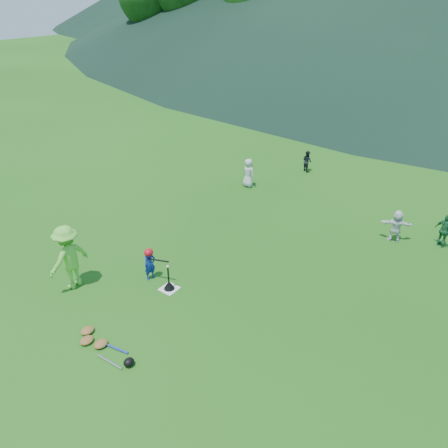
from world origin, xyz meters
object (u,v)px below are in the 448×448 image
at_px(home_plate, 169,289).
at_px(adult_coach, 69,257).
at_px(equipment_pile, 100,344).
at_px(batting_tee, 169,285).
at_px(fielder_c, 445,231).
at_px(fielder_a, 248,173).
at_px(batter_child, 150,264).
at_px(fielder_b, 307,161).
at_px(fielder_d, 396,226).

bearing_deg(home_plate, adult_coach, -147.29).
relative_size(home_plate, equipment_pile, 0.25).
height_order(home_plate, batting_tee, batting_tee).
bearing_deg(batting_tee, fielder_c, 51.15).
height_order(fielder_a, batting_tee, fielder_a).
distance_m(batter_child, batting_tee, 0.83).
distance_m(fielder_b, fielder_c, 7.06).
bearing_deg(fielder_c, home_plate, 74.90).
distance_m(batter_child, fielder_a, 7.01).
bearing_deg(fielder_a, batter_child, 109.82).
relative_size(batter_child, fielder_b, 1.01).
xyz_separation_m(fielder_b, fielder_d, (4.98, -3.68, 0.07)).
distance_m(batting_tee, equipment_pile, 2.51).
relative_size(adult_coach, batting_tee, 2.70).
bearing_deg(home_plate, equipment_pile, -85.77).
xyz_separation_m(adult_coach, equipment_pile, (2.40, -1.08, -0.85)).
xyz_separation_m(fielder_b, batting_tee, (0.91, -9.86, -0.33)).
xyz_separation_m(batter_child, fielder_d, (4.82, 6.11, 0.07)).
relative_size(fielder_b, fielder_d, 0.86).
relative_size(fielder_a, fielder_c, 1.05).
distance_m(batter_child, adult_coach, 2.13).
distance_m(home_plate, fielder_d, 7.42).
bearing_deg(batting_tee, fielder_a, 106.52).
bearing_deg(batting_tee, fielder_b, 95.29).
distance_m(batter_child, fielder_d, 7.79).
distance_m(fielder_b, fielder_d, 6.19).
height_order(fielder_b, fielder_c, fielder_c).
xyz_separation_m(fielder_d, batting_tee, (-4.07, -6.18, -0.40)).
height_order(batter_child, fielder_b, batter_child).
bearing_deg(equipment_pile, home_plate, 94.23).
distance_m(home_plate, batter_child, 0.88).
relative_size(fielder_c, fielder_d, 1.05).
height_order(batting_tee, equipment_pile, batting_tee).
bearing_deg(adult_coach, fielder_b, 171.73).
bearing_deg(fielder_b, batting_tee, 122.85).
xyz_separation_m(batter_child, equipment_pile, (0.94, -2.57, -0.40)).
xyz_separation_m(adult_coach, batting_tee, (2.21, 1.42, -0.79)).
xyz_separation_m(home_plate, fielder_c, (5.39, 6.69, 0.55)).
bearing_deg(equipment_pile, batter_child, 110.04).
height_order(batter_child, equipment_pile, batter_child).
distance_m(adult_coach, fielder_b, 11.37).
distance_m(fielder_a, fielder_d, 6.18).
bearing_deg(fielder_c, batting_tee, 74.90).
height_order(home_plate, fielder_c, fielder_c).
relative_size(fielder_b, fielder_c, 0.82).
bearing_deg(batter_child, fielder_a, 24.39).
bearing_deg(fielder_b, fielder_c, -179.15).
bearing_deg(home_plate, batter_child, 174.99).
distance_m(home_plate, equipment_pile, 2.51).
height_order(adult_coach, fielder_a, adult_coach).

